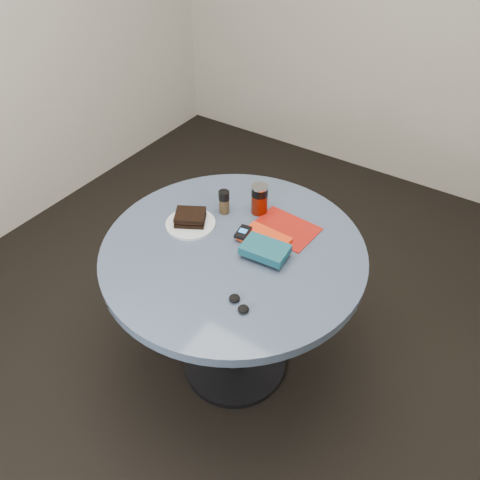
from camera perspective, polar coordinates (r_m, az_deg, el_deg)
The scene contains 11 objects.
ground at distance 2.33m, azimuth -0.64°, elevation -14.75°, with size 4.00×4.00×0.00m, color black.
table at distance 1.87m, azimuth -0.77°, elevation -4.60°, with size 1.00×1.00×0.75m.
plate at distance 1.86m, azimuth -6.04°, elevation 1.96°, with size 0.20×0.20×0.01m, color silver.
sandwich at distance 1.85m, azimuth -6.08°, elevation 2.77°, with size 0.15×0.14×0.04m.
soda_can at distance 1.89m, azimuth 2.39°, elevation 4.99°, with size 0.09×0.09×0.13m.
pepper_grinder at distance 1.89m, azimuth -1.95°, elevation 4.67°, with size 0.05×0.05×0.10m.
magazine at distance 1.84m, azimuth 5.49°, elevation 1.41°, with size 0.24×0.18×0.00m, color maroon.
red_book at distance 1.78m, azimuth 2.98°, elevation 0.13°, with size 0.18×0.12×0.02m, color red.
novel at distance 1.70m, azimuth 3.08°, elevation -1.18°, with size 0.17×0.11×0.03m, color #124756.
mp3_player at distance 1.78m, azimuth 0.37°, elevation 0.96°, with size 0.05×0.08×0.01m.
headphones at distance 1.55m, azimuth -0.14°, elevation -7.76°, with size 0.10×0.07×0.02m.
Camera 1 is at (0.74, -1.08, 1.92)m, focal length 35.00 mm.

